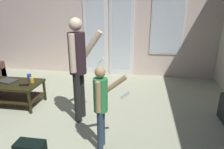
{
  "coord_description": "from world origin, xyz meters",
  "views": [
    {
      "loc": [
        1.28,
        -2.51,
        1.76
      ],
      "look_at": [
        0.83,
        0.26,
        0.81
      ],
      "focal_mm": 32.1,
      "sensor_mm": 36.0,
      "label": 1
    }
  ],
  "objects_px": {
    "laptop_closed": "(7,81)",
    "cup_near_edge": "(29,77)",
    "tv_remote_black": "(24,85)",
    "person_child": "(101,102)",
    "cup_by_laptop": "(32,80)",
    "coffee_table": "(12,89)",
    "person_adult": "(78,62)"
  },
  "relations": [
    {
      "from": "coffee_table",
      "to": "cup_near_edge",
      "type": "distance_m",
      "value": 0.38
    },
    {
      "from": "laptop_closed",
      "to": "tv_remote_black",
      "type": "distance_m",
      "value": 0.43
    },
    {
      "from": "cup_near_edge",
      "to": "cup_by_laptop",
      "type": "relative_size",
      "value": 1.26
    },
    {
      "from": "person_adult",
      "to": "cup_near_edge",
      "type": "xyz_separation_m",
      "value": [
        -1.15,
        0.47,
        -0.47
      ]
    },
    {
      "from": "person_child",
      "to": "cup_near_edge",
      "type": "bearing_deg",
      "value": 145.6
    },
    {
      "from": "laptop_closed",
      "to": "tv_remote_black",
      "type": "relative_size",
      "value": 1.86
    },
    {
      "from": "person_adult",
      "to": "person_child",
      "type": "distance_m",
      "value": 0.87
    },
    {
      "from": "tv_remote_black",
      "to": "coffee_table",
      "type": "bearing_deg",
      "value": 155.89
    },
    {
      "from": "cup_by_laptop",
      "to": "tv_remote_black",
      "type": "distance_m",
      "value": 0.17
    },
    {
      "from": "person_child",
      "to": "laptop_closed",
      "type": "xyz_separation_m",
      "value": [
        -2.01,
        0.98,
        -0.21
      ]
    },
    {
      "from": "laptop_closed",
      "to": "cup_near_edge",
      "type": "distance_m",
      "value": 0.4
    },
    {
      "from": "coffee_table",
      "to": "cup_by_laptop",
      "type": "relative_size",
      "value": 11.47
    },
    {
      "from": "person_child",
      "to": "cup_by_laptop",
      "type": "relative_size",
      "value": 11.72
    },
    {
      "from": "cup_near_edge",
      "to": "coffee_table",
      "type": "bearing_deg",
      "value": -145.2
    },
    {
      "from": "person_child",
      "to": "cup_by_laptop",
      "type": "bearing_deg",
      "value": 146.57
    },
    {
      "from": "laptop_closed",
      "to": "cup_by_laptop",
      "type": "distance_m",
      "value": 0.49
    },
    {
      "from": "cup_near_edge",
      "to": "cup_by_laptop",
      "type": "bearing_deg",
      "value": -45.09
    },
    {
      "from": "person_adult",
      "to": "cup_by_laptop",
      "type": "bearing_deg",
      "value": 160.97
    },
    {
      "from": "person_child",
      "to": "coffee_table",
      "type": "bearing_deg",
      "value": 153.97
    },
    {
      "from": "tv_remote_black",
      "to": "person_child",
      "type": "bearing_deg",
      "value": -38.74
    },
    {
      "from": "coffee_table",
      "to": "laptop_closed",
      "type": "relative_size",
      "value": 3.42
    },
    {
      "from": "person_child",
      "to": "cup_by_laptop",
      "type": "xyz_separation_m",
      "value": [
        -1.53,
        1.01,
        -0.17
      ]
    },
    {
      "from": "person_child",
      "to": "tv_remote_black",
      "type": "height_order",
      "value": "person_child"
    },
    {
      "from": "cup_near_edge",
      "to": "tv_remote_black",
      "type": "height_order",
      "value": "cup_near_edge"
    },
    {
      "from": "laptop_closed",
      "to": "cup_near_edge",
      "type": "xyz_separation_m",
      "value": [
        0.37,
        0.14,
        0.05
      ]
    },
    {
      "from": "person_adult",
      "to": "tv_remote_black",
      "type": "height_order",
      "value": "person_adult"
    },
    {
      "from": "person_child",
      "to": "laptop_closed",
      "type": "bearing_deg",
      "value": 153.95
    },
    {
      "from": "laptop_closed",
      "to": "tv_remote_black",
      "type": "xyz_separation_m",
      "value": [
        0.42,
        -0.12,
        -0.0
      ]
    },
    {
      "from": "coffee_table",
      "to": "person_child",
      "type": "height_order",
      "value": "person_child"
    },
    {
      "from": "coffee_table",
      "to": "cup_near_edge",
      "type": "height_order",
      "value": "cup_near_edge"
    },
    {
      "from": "coffee_table",
      "to": "laptop_closed",
      "type": "distance_m",
      "value": 0.17
    },
    {
      "from": "laptop_closed",
      "to": "person_child",
      "type": "bearing_deg",
      "value": -12.82
    }
  ]
}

